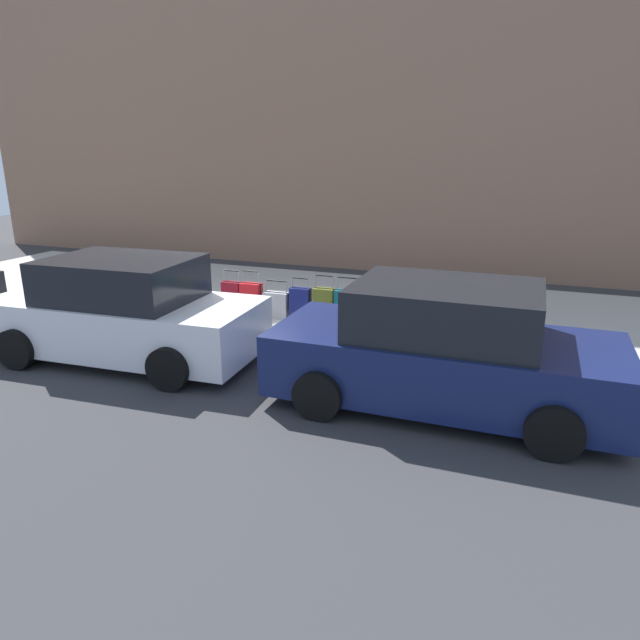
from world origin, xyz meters
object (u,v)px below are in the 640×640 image
object	(u,v)px
suitcase_olive_4	(324,305)
parked_car_white_1	(125,312)
suitcase_maroon_8	(233,297)
fire_hydrant	(196,291)
suitcase_red_0	(430,316)
suitcase_teal_3	(347,308)
suitcase_red_7	(251,300)
suitcase_silver_6	(277,305)
parked_car_navy_0	(443,350)
suitcase_navy_5	(300,304)
bollard_post	(172,288)
suitcase_maroon_1	(399,314)
suitcase_black_2	(373,311)

from	to	relation	value
suitcase_olive_4	parked_car_white_1	xyz separation A→B (m)	(2.46, 2.56, 0.30)
suitcase_maroon_8	fire_hydrant	xyz separation A→B (m)	(0.83, 0.01, 0.05)
suitcase_red_0	suitcase_teal_3	distance (m)	1.51
suitcase_red_7	fire_hydrant	distance (m)	1.30
suitcase_silver_6	parked_car_navy_0	bearing A→B (deg)	144.81
suitcase_navy_5	bollard_post	size ratio (longest dim) A/B	0.99
suitcase_maroon_1	parked_car_navy_0	distance (m)	2.80
suitcase_red_7	suitcase_maroon_8	xyz separation A→B (m)	(0.46, -0.09, -0.01)
suitcase_red_7	parked_car_navy_0	size ratio (longest dim) A/B	0.21
suitcase_maroon_1	bollard_post	bearing A→B (deg)	1.93
suitcase_maroon_1	suitcase_red_0	bearing A→B (deg)	-172.36
bollard_post	parked_car_navy_0	world-z (taller)	parked_car_navy_0
suitcase_navy_5	bollard_post	xyz separation A→B (m)	(2.79, 0.12, 0.11)
suitcase_maroon_1	suitcase_olive_4	size ratio (longest dim) A/B	0.77
fire_hydrant	suitcase_silver_6	bearing A→B (deg)	179.42
suitcase_red_0	suitcase_red_7	bearing A→B (deg)	2.61
suitcase_olive_4	fire_hydrant	bearing A→B (deg)	0.73
suitcase_red_0	suitcase_navy_5	bearing A→B (deg)	2.59
suitcase_olive_4	bollard_post	bearing A→B (deg)	3.27
suitcase_black_2	suitcase_olive_4	distance (m)	0.94
suitcase_red_0	parked_car_white_1	world-z (taller)	parked_car_white_1
suitcase_teal_3	fire_hydrant	xyz separation A→B (m)	(3.23, -0.06, 0.03)
suitcase_maroon_8	fire_hydrant	world-z (taller)	suitcase_maroon_8
suitcase_maroon_1	suitcase_navy_5	size ratio (longest dim) A/B	0.83
suitcase_red_7	parked_car_white_1	world-z (taller)	parked_car_white_1
suitcase_maroon_1	suitcase_teal_3	distance (m)	0.96
suitcase_black_2	suitcase_navy_5	size ratio (longest dim) A/B	1.03
suitcase_red_7	suitcase_maroon_1	bearing A→B (deg)	-178.34
suitcase_red_0	suitcase_silver_6	world-z (taller)	suitcase_red_0
suitcase_olive_4	parked_car_white_1	distance (m)	3.56
suitcase_red_0	suitcase_teal_3	xyz separation A→B (m)	(1.50, 0.14, 0.03)
bollard_post	parked_car_white_1	size ratio (longest dim) A/B	0.19
parked_car_white_1	suitcase_maroon_1	bearing A→B (deg)	-146.95
fire_hydrant	bollard_post	bearing A→B (deg)	17.27
suitcase_black_2	suitcase_silver_6	world-z (taller)	suitcase_black_2
suitcase_maroon_1	bollard_post	size ratio (longest dim) A/B	0.82
suitcase_maroon_1	suitcase_silver_6	bearing A→B (deg)	0.61
suitcase_maroon_1	suitcase_maroon_8	xyz separation A→B (m)	(3.36, -0.00, -0.01)
suitcase_silver_6	parked_car_navy_0	size ratio (longest dim) A/B	0.17
suitcase_olive_4	parked_car_navy_0	distance (m)	3.66
suitcase_maroon_1	suitcase_olive_4	bearing A→B (deg)	-1.12
suitcase_red_0	suitcase_maroon_1	distance (m)	0.55
suitcase_teal_3	suitcase_red_7	distance (m)	1.94
suitcase_maroon_1	suitcase_silver_6	world-z (taller)	suitcase_silver_6
suitcase_red_0	parked_car_white_1	xyz separation A→B (m)	(4.43, 2.60, 0.32)
suitcase_maroon_8	bollard_post	world-z (taller)	suitcase_maroon_8
suitcase_maroon_8	parked_car_white_1	distance (m)	2.61
suitcase_teal_3	parked_car_navy_0	bearing A→B (deg)	130.76
parked_car_navy_0	suitcase_navy_5	bearing A→B (deg)	-39.25
suitcase_red_0	suitcase_silver_6	xyz separation A→B (m)	(2.93, 0.10, -0.06)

